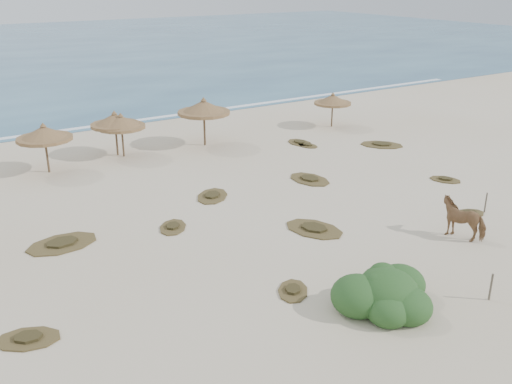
% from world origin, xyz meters
% --- Properties ---
extents(ground, '(160.00, 160.00, 0.00)m').
position_xyz_m(ground, '(0.00, 0.00, 0.00)').
color(ground, beige).
rests_on(ground, ground).
extents(ocean, '(200.00, 100.00, 0.01)m').
position_xyz_m(ocean, '(0.00, 75.00, 0.00)').
color(ocean, navy).
rests_on(ocean, ground).
extents(foam_line, '(70.00, 0.60, 0.01)m').
position_xyz_m(foam_line, '(0.00, 26.00, 0.00)').
color(foam_line, white).
rests_on(foam_line, ground).
extents(palapa_1, '(3.57, 3.57, 2.91)m').
position_xyz_m(palapa_1, '(-7.78, 17.13, 2.26)').
color(palapa_1, brown).
rests_on(palapa_1, ground).
extents(palapa_2, '(3.45, 3.45, 2.83)m').
position_xyz_m(palapa_2, '(-3.33, 18.19, 2.20)').
color(palapa_2, brown).
rests_on(palapa_2, ground).
extents(palapa_3, '(3.82, 3.82, 2.76)m').
position_xyz_m(palapa_3, '(-3.10, 17.73, 2.14)').
color(palapa_3, brown).
rests_on(palapa_3, ground).
extents(palapa_4, '(4.31, 4.31, 3.21)m').
position_xyz_m(palapa_4, '(2.32, 17.24, 2.49)').
color(palapa_4, brown).
rests_on(palapa_4, ground).
extents(palapa_5, '(3.41, 3.41, 2.56)m').
position_xyz_m(palapa_5, '(12.53, 16.56, 1.99)').
color(palapa_5, brown).
rests_on(palapa_5, ground).
extents(horse, '(1.64, 2.20, 1.69)m').
position_xyz_m(horse, '(5.29, -1.16, 0.85)').
color(horse, '#996D45').
rests_on(horse, ground).
extents(fence_post_near, '(0.08, 0.08, 1.02)m').
position_xyz_m(fence_post_near, '(1.88, -5.11, 0.51)').
color(fence_post_near, brown).
rests_on(fence_post_near, ground).
extents(fence_post_far, '(0.10, 0.10, 0.99)m').
position_xyz_m(fence_post_far, '(8.38, 0.02, 0.50)').
color(fence_post_far, brown).
rests_on(fence_post_far, ground).
extents(bush, '(3.67, 3.23, 1.64)m').
position_xyz_m(bush, '(-1.58, -3.53, 0.54)').
color(bush, '#305825').
rests_on(bush, ground).
extents(scrub_0, '(2.37, 2.02, 0.16)m').
position_xyz_m(scrub_0, '(-12.27, 1.05, 0.05)').
color(scrub_0, brown).
rests_on(scrub_0, ground).
extents(scrub_1, '(3.14, 2.18, 0.16)m').
position_xyz_m(scrub_1, '(-9.62, 7.26, 0.05)').
color(scrub_1, brown).
rests_on(scrub_1, ground).
extents(scrub_2, '(1.96, 2.14, 0.16)m').
position_xyz_m(scrub_2, '(-4.98, 6.30, 0.05)').
color(scrub_2, brown).
rests_on(scrub_2, ground).
extents(scrub_3, '(2.00, 2.79, 0.16)m').
position_xyz_m(scrub_3, '(4.05, 8.09, 0.05)').
color(scrub_3, brown).
rests_on(scrub_3, ground).
extents(scrub_4, '(1.75, 2.00, 0.16)m').
position_xyz_m(scrub_4, '(10.35, 4.06, 0.05)').
color(scrub_4, brown).
rests_on(scrub_4, ground).
extents(scrub_5, '(3.22, 3.26, 0.16)m').
position_xyz_m(scrub_5, '(12.20, 10.94, 0.05)').
color(scrub_5, brown).
rests_on(scrub_5, ground).
extents(scrub_7, '(1.35, 2.05, 0.16)m').
position_xyz_m(scrub_7, '(7.91, 14.23, 0.05)').
color(scrub_7, brown).
rests_on(scrub_7, ground).
extents(scrub_9, '(2.66, 3.24, 0.16)m').
position_xyz_m(scrub_9, '(0.27, 2.78, 0.05)').
color(scrub_9, brown).
rests_on(scrub_9, ground).
extents(scrub_10, '(1.26, 1.67, 0.16)m').
position_xyz_m(scrub_10, '(7.95, 13.42, 0.05)').
color(scrub_10, brown).
rests_on(scrub_10, ground).
extents(scrub_11, '(1.86, 1.97, 0.16)m').
position_xyz_m(scrub_11, '(-3.62, -1.02, 0.05)').
color(scrub_11, brown).
rests_on(scrub_11, ground).
extents(scrub_12, '(1.77, 1.38, 0.16)m').
position_xyz_m(scrub_12, '(7.56, 0.25, 0.05)').
color(scrub_12, brown).
rests_on(scrub_12, ground).
extents(scrub_13, '(2.65, 2.72, 0.16)m').
position_xyz_m(scrub_13, '(-1.68, 8.72, 0.05)').
color(scrub_13, brown).
rests_on(scrub_13, ground).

